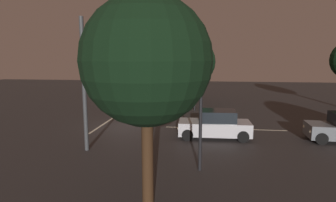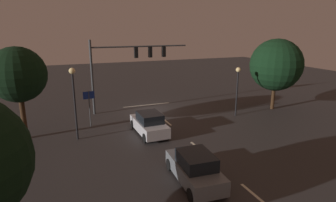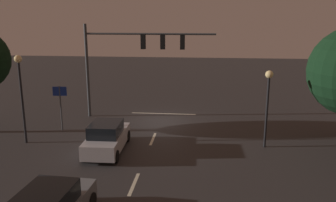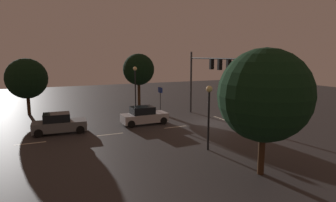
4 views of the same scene
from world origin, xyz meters
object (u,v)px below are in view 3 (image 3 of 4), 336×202
at_px(traffic_signal_assembly, 133,51).
at_px(street_lamp_right_kerb, 20,83).
at_px(street_lamp_left_kerb, 268,93).
at_px(route_sign, 60,99).
at_px(car_approaching, 107,138).

distance_m(traffic_signal_assembly, street_lamp_right_kerb, 8.16).
distance_m(street_lamp_left_kerb, route_sign, 13.06).
xyz_separation_m(street_lamp_left_kerb, street_lamp_right_kerb, (14.12, 0.73, 0.47)).
bearing_deg(street_lamp_right_kerb, car_approaching, 170.88).
bearing_deg(street_lamp_left_kerb, street_lamp_right_kerb, 2.94).
bearing_deg(route_sign, car_approaching, 140.05).
bearing_deg(car_approaching, street_lamp_left_kerb, -170.04).
xyz_separation_m(car_approaching, street_lamp_left_kerb, (-8.91, -1.56, 2.39)).
relative_size(car_approaching, route_sign, 1.47).
bearing_deg(car_approaching, route_sign, -39.95).
relative_size(car_approaching, street_lamp_left_kerb, 0.98).
xyz_separation_m(traffic_signal_assembly, route_sign, (4.17, 3.48, -2.79)).
bearing_deg(street_lamp_right_kerb, traffic_signal_assembly, -132.01).
bearing_deg(traffic_signal_assembly, street_lamp_left_kerb, 148.91).
height_order(traffic_signal_assembly, car_approaching, traffic_signal_assembly).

